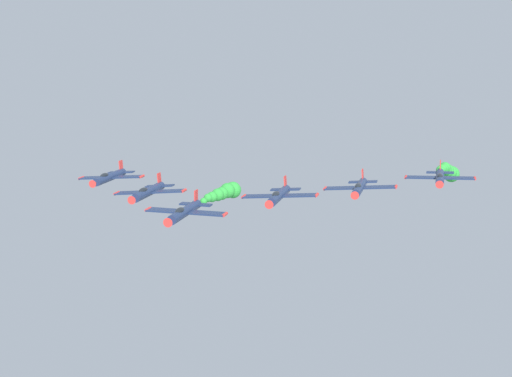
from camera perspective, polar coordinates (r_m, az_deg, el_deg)
The scene contains 8 objects.
airplane_lead at distance 88.98m, azimuth -5.24°, elevation -1.70°, with size 9.56×10.35×2.32m.
smoke_trail_lead at distance 102.15m, azimuth -2.27°, elevation -0.27°, with size 2.69×11.51×2.33m.
airplane_left_inner at distance 95.86m, azimuth 1.67°, elevation -0.52°, with size 9.56×10.35×2.36m.
airplane_right_inner at distance 100.67m, azimuth -7.86°, elevation -0.24°, with size 9.56×10.35×2.43m.
airplane_left_outer at distance 102.04m, azimuth 7.55°, elevation 0.08°, with size 9.56×10.35×2.37m.
airplane_right_outer at distance 111.55m, azimuth -10.63°, elevation 0.83°, with size 9.56×10.35×2.35m.
airplane_trailing at distance 109.38m, azimuth 13.25°, elevation 0.79°, with size 9.57×10.35×2.33m.
smoke_trail_trailing at distance 126.51m, azimuth 13.80°, elevation 1.22°, with size 3.69×15.52×4.54m.
Camera 1 is at (-22.93, 95.65, 82.45)m, focal length 54.92 mm.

